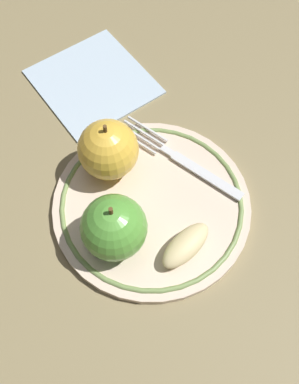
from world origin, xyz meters
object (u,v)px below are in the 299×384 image
object	(u,v)px
apple_second_whole	(116,229)
napkin_folded	(93,81)
apple_red_whole	(108,150)
fork	(183,160)
apple_slice_front	(186,245)
plate	(150,202)

from	to	relation	value
apple_second_whole	napkin_folded	world-z (taller)	apple_second_whole
apple_red_whole	apple_second_whole	distance (m)	0.10
fork	apple_slice_front	bearing A→B (deg)	126.40
apple_red_whole	apple_slice_front	size ratio (longest dim) A/B	1.19
plate	apple_second_whole	bearing A→B (deg)	95.18
apple_slice_front	napkin_folded	size ratio (longest dim) A/B	0.44
apple_red_whole	apple_second_whole	world-z (taller)	same
apple_red_whole	napkin_folded	xyz separation A→B (m)	(0.12, -0.09, -0.05)
plate	apple_red_whole	world-z (taller)	apple_red_whole
apple_red_whole	fork	bearing A→B (deg)	-136.10
plate	apple_second_whole	size ratio (longest dim) A/B	2.92
apple_second_whole	apple_slice_front	world-z (taller)	apple_second_whole
apple_second_whole	fork	world-z (taller)	apple_second_whole
fork	napkin_folded	bearing A→B (deg)	-11.95
plate	fork	size ratio (longest dim) A/B	1.29
apple_slice_front	fork	bearing A→B (deg)	-136.65
apple_red_whole	fork	xyz separation A→B (m)	(-0.06, -0.06, -0.03)
apple_red_whole	apple_second_whole	size ratio (longest dim) A/B	1.00
apple_red_whole	apple_slice_front	bearing A→B (deg)	168.33
apple_slice_front	fork	distance (m)	0.12
plate	fork	bearing A→B (deg)	-87.78
plate	fork	world-z (taller)	fork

